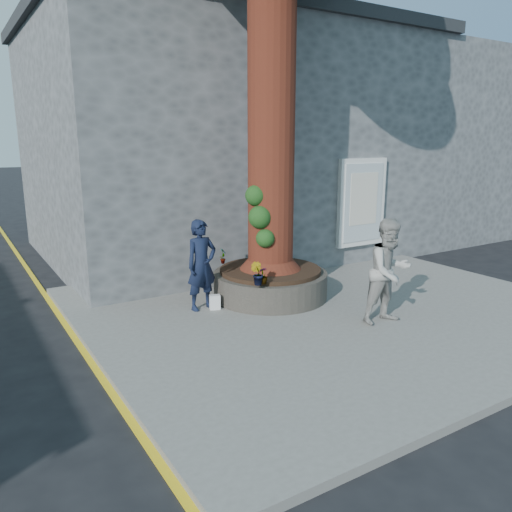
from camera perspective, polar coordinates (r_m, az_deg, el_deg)
ground at (r=8.32m, az=4.66°, el=-9.93°), size 120.00×120.00×0.00m
pavement at (r=9.90m, az=8.24°, el=-5.79°), size 9.00×8.00×0.12m
yellow_line at (r=7.99m, az=-18.28°, el=-11.59°), size 0.10×30.00×0.01m
stone_shop at (r=15.09m, az=-3.91°, el=12.80°), size 10.30×8.30×6.30m
neighbour_shop at (r=20.13m, az=17.10°, el=11.91°), size 6.00×8.00×6.00m
planter at (r=10.16m, az=1.64°, el=-3.08°), size 2.30×2.30×0.60m
man at (r=9.35m, az=-6.24°, el=-1.03°), size 0.67×0.48×1.71m
woman at (r=8.90m, az=15.01°, el=-1.71°), size 0.94×0.75×1.84m
shopping_bag at (r=9.49m, az=-4.73°, el=-5.27°), size 0.23×0.18×0.28m
plant_a at (r=10.43m, az=-3.81°, el=0.06°), size 0.21×0.22×0.34m
plant_b at (r=8.89m, az=0.10°, el=-2.03°), size 0.30×0.30×0.41m
plant_c at (r=8.96m, az=0.80°, el=-2.25°), size 0.17×0.17×0.30m
plant_d at (r=11.19m, az=2.89°, el=0.88°), size 0.37×0.37×0.31m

